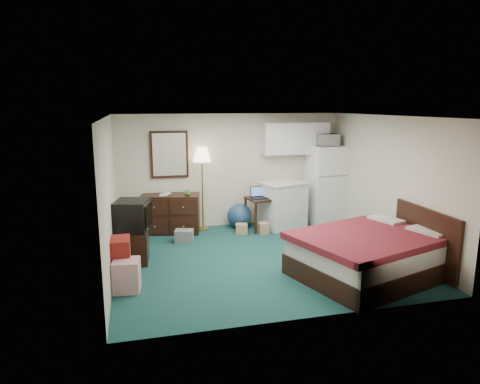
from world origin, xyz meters
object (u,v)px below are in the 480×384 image
object	(u,v)px
suitcase	(121,261)
desk	(261,214)
kitchen_counter	(282,205)
fridge	(325,185)
floor_lamp	(202,189)
dresser	(171,213)
tv_stand	(132,246)
bed	(368,256)

from	to	relation	value
suitcase	desk	bearing A→B (deg)	38.84
kitchen_counter	suitcase	bearing A→B (deg)	-163.00
fridge	suitcase	xyz separation A→B (m)	(-4.48, -2.41, -0.53)
floor_lamp	dresser	bearing A→B (deg)	-174.34
tv_stand	suitcase	world-z (taller)	suitcase
kitchen_counter	bed	size ratio (longest dim) A/B	0.46
kitchen_counter	bed	world-z (taller)	kitchen_counter
floor_lamp	fridge	size ratio (longest dim) A/B	1.01
bed	tv_stand	world-z (taller)	bed
desk	fridge	distance (m)	1.69
desk	tv_stand	world-z (taller)	desk
fridge	bed	bearing A→B (deg)	-104.34
dresser	tv_stand	distance (m)	1.81
fridge	desk	bearing A→B (deg)	-175.42
floor_lamp	tv_stand	size ratio (longest dim) A/B	2.92
floor_lamp	kitchen_counter	world-z (taller)	floor_lamp
kitchen_counter	fridge	size ratio (longest dim) A/B	0.55
dresser	bed	bearing A→B (deg)	-35.96
desk	kitchen_counter	bearing A→B (deg)	-1.12
floor_lamp	kitchen_counter	xyz separation A→B (m)	(1.75, -0.26, -0.41)
dresser	suitcase	world-z (taller)	dresser
tv_stand	bed	bearing A→B (deg)	-18.18
desk	kitchen_counter	xyz separation A→B (m)	(0.53, 0.09, 0.14)
tv_stand	floor_lamp	bearing A→B (deg)	52.89
dresser	bed	size ratio (longest dim) A/B	0.56
fridge	floor_lamp	bearing A→B (deg)	174.75
fridge	suitcase	size ratio (longest dim) A/B	2.48
tv_stand	suitcase	size ratio (longest dim) A/B	0.86
fridge	bed	size ratio (longest dim) A/B	0.83
dresser	floor_lamp	xyz separation A→B (m)	(0.71, 0.07, 0.49)
dresser	suitcase	bearing A→B (deg)	-98.70
dresser	floor_lamp	bearing A→B (deg)	18.11
dresser	kitchen_counter	world-z (taller)	kitchen_counter
dresser	tv_stand	bearing A→B (deg)	-104.63
bed	tv_stand	size ratio (longest dim) A/B	3.49
dresser	suitcase	xyz separation A→B (m)	(-0.97, -2.51, -0.05)
floor_lamp	bed	size ratio (longest dim) A/B	0.84
kitchen_counter	fridge	world-z (taller)	fridge
floor_lamp	kitchen_counter	bearing A→B (deg)	-8.44
desk	fridge	bearing A→B (deg)	-4.16
dresser	tv_stand	xyz separation A→B (m)	(-0.82, -1.61, -0.13)
floor_lamp	tv_stand	distance (m)	2.35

